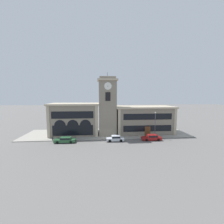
# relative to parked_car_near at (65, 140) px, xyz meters

# --- Properties ---
(ground_plane) EXTENTS (300.00, 300.00, 0.00)m
(ground_plane) POSITION_rel_parked_car_near_xyz_m (10.08, 1.28, -0.66)
(ground_plane) COLOR #605E5B
(sidewalk_kerb) EXTENTS (44.89, 12.13, 0.15)m
(sidewalk_kerb) POSITION_rel_parked_car_near_xyz_m (10.08, 7.35, -0.59)
(sidewalk_kerb) COLOR gray
(sidewalk_kerb) RESTS_ON ground_plane
(clock_tower) EXTENTS (5.26, 5.26, 16.79)m
(clock_tower) POSITION_rel_parked_car_near_xyz_m (10.08, 5.97, 7.17)
(clock_tower) COLOR gray
(clock_tower) RESTS_ON ground_plane
(town_hall_left_wing) EXTENTS (13.35, 8.42, 8.64)m
(town_hall_left_wing) POSITION_rel_parked_car_near_xyz_m (1.17, 7.52, 3.68)
(town_hall_left_wing) COLOR gray
(town_hall_left_wing) RESTS_ON ground_plane
(town_hall_right_wing) EXTENTS (16.57, 8.42, 7.70)m
(town_hall_right_wing) POSITION_rel_parked_car_near_xyz_m (20.59, 7.53, 3.21)
(town_hall_right_wing) COLOR gray
(town_hall_right_wing) RESTS_ON ground_plane
(parked_car_near) EXTENTS (4.77, 1.92, 1.26)m
(parked_car_near) POSITION_rel_parked_car_near_xyz_m (0.00, 0.00, 0.00)
(parked_car_near) COLOR #285633
(parked_car_near) RESTS_ON ground_plane
(parked_car_mid) EXTENTS (4.17, 1.88, 1.35)m
(parked_car_mid) POSITION_rel_parked_car_near_xyz_m (11.58, 0.00, 0.04)
(parked_car_mid) COLOR #B2B7C1
(parked_car_mid) RESTS_ON ground_plane
(parked_car_far) EXTENTS (4.67, 1.90, 1.35)m
(parked_car_far) POSITION_rel_parked_car_near_xyz_m (20.39, -0.00, 0.04)
(parked_car_far) COLOR maroon
(parked_car_far) RESTS_ON ground_plane
(street_lamp) EXTENTS (0.36, 0.36, 6.52)m
(street_lamp) POSITION_rel_parked_car_near_xyz_m (21.89, 1.88, 3.69)
(street_lamp) COLOR #4C4C51
(street_lamp) RESTS_ON sidewalk_kerb
(bollard) EXTENTS (0.18, 0.18, 1.06)m
(bollard) POSITION_rel_parked_car_near_xyz_m (-3.24, 1.52, 0.00)
(bollard) COLOR black
(bollard) RESTS_ON sidewalk_kerb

